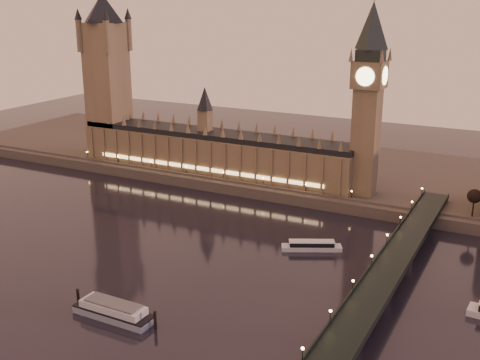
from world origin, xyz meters
name	(u,v)px	position (x,y,z in m)	size (l,w,h in m)	color
ground	(155,268)	(0.00, 0.00, 0.00)	(700.00, 700.00, 0.00)	black
far_embankment	(345,173)	(30.00, 165.00, 3.00)	(560.00, 130.00, 6.00)	#423D35
palace_of_westminster	(214,147)	(-40.12, 120.99, 21.71)	(180.00, 26.62, 52.00)	brown
victoria_tower	(107,67)	(-120.00, 121.00, 65.79)	(31.68, 31.68, 118.00)	brown
big_ben	(369,88)	(53.99, 120.99, 63.95)	(17.68, 17.68, 104.00)	brown
westminster_bridge	(367,305)	(91.61, 0.00, 5.52)	(13.20, 260.00, 15.30)	black
bare_tree_0	(470,199)	(110.95, 109.00, 15.42)	(6.21, 6.21, 12.62)	black
cruise_boat_a	(312,246)	(52.25, 48.48, 1.91)	(26.80, 17.33, 4.33)	silver
moored_barge	(114,311)	(11.04, -40.67, 2.79)	(36.03, 9.11, 6.60)	#7E8FA1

